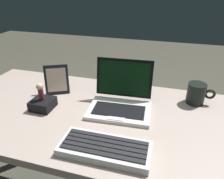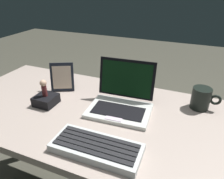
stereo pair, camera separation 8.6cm
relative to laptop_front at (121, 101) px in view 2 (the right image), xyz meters
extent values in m
cube|color=#9F8F84|center=(-0.01, -0.06, -0.06)|extent=(1.54, 0.64, 0.03)
cylinder|color=black|center=(-0.72, 0.20, -0.41)|extent=(0.06, 0.06, 0.67)
cube|color=beige|center=(0.00, -0.03, -0.03)|extent=(0.28, 0.20, 0.02)
cube|color=black|center=(0.00, -0.04, -0.02)|extent=(0.22, 0.12, 0.00)
cube|color=silver|center=(0.01, -0.10, -0.02)|extent=(0.07, 0.03, 0.00)
cube|color=black|center=(0.00, 0.08, 0.07)|extent=(0.26, 0.06, 0.17)
cube|color=black|center=(0.00, 0.07, 0.07)|extent=(0.23, 0.05, 0.15)
cube|color=silver|center=(0.00, 0.07, 0.05)|extent=(0.22, 0.02, 0.01)
cube|color=#BBC0BE|center=(0.01, -0.28, -0.03)|extent=(0.30, 0.13, 0.03)
cube|color=black|center=(0.01, -0.32, -0.01)|extent=(0.28, 0.02, 0.00)
cube|color=black|center=(0.01, -0.30, -0.01)|extent=(0.28, 0.02, 0.00)
cube|color=black|center=(0.01, -0.28, -0.01)|extent=(0.28, 0.02, 0.00)
cube|color=black|center=(0.01, -0.26, -0.01)|extent=(0.28, 0.02, 0.00)
cube|color=black|center=(0.01, -0.23, -0.01)|extent=(0.28, 0.02, 0.00)
cube|color=black|center=(-0.34, 0.05, 0.03)|extent=(0.12, 0.09, 0.14)
cube|color=beige|center=(-0.34, 0.05, 0.03)|extent=(0.10, 0.07, 0.11)
cube|color=black|center=(-0.35, 0.08, -0.03)|extent=(0.02, 0.02, 0.03)
cube|color=black|center=(-0.33, -0.10, -0.02)|extent=(0.09, 0.09, 0.04)
cylinder|color=#531F20|center=(-0.33, -0.10, 0.03)|extent=(0.02, 0.02, 0.05)
sphere|color=tan|center=(-0.33, -0.10, 0.07)|extent=(0.03, 0.03, 0.03)
cylinder|color=black|center=(0.32, 0.14, 0.01)|extent=(0.08, 0.08, 0.10)
torus|color=black|center=(0.38, 0.14, 0.01)|extent=(0.05, 0.01, 0.05)
camera|label=1|loc=(0.18, -0.77, 0.47)|focal=33.37mm
camera|label=2|loc=(0.26, -0.74, 0.47)|focal=33.37mm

